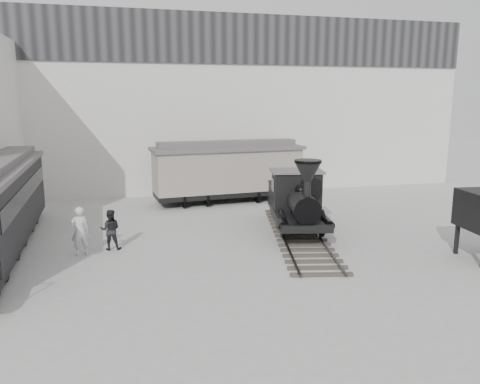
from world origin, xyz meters
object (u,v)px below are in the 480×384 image
object	(u,v)px
locomotive	(297,204)
boxcar	(228,170)
visitor_b	(110,230)
visitor_a	(80,231)

from	to	relation	value
locomotive	boxcar	world-z (taller)	boxcar
locomotive	visitor_b	distance (m)	8.08
boxcar	visitor_b	xyz separation A→B (m)	(-6.42, -7.68, -1.06)
locomotive	visitor_a	distance (m)	9.21
locomotive	visitor_b	bearing A→B (deg)	-164.14
boxcar	visitor_b	bearing A→B (deg)	-134.89
visitor_b	locomotive	bearing A→B (deg)	-169.97
locomotive	visitor_a	xyz separation A→B (m)	(-9.15, -1.01, -0.33)
locomotive	visitor_a	bearing A→B (deg)	-162.07
locomotive	boxcar	xyz separation A→B (m)	(-1.63, 7.08, 0.59)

